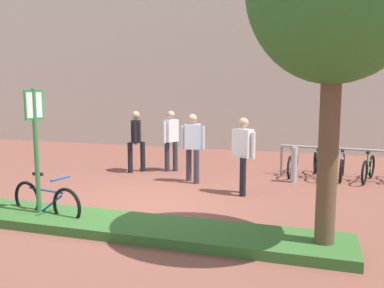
{
  "coord_description": "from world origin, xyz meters",
  "views": [
    {
      "loc": [
        3.3,
        -7.56,
        2.39
      ],
      "look_at": [
        0.48,
        1.48,
        1.06
      ],
      "focal_mm": 38.3,
      "sensor_mm": 36.0,
      "label": 1
    }
  ],
  "objects": [
    {
      "name": "parking_sign_post",
      "position": [
        -1.42,
        -1.61,
        1.54
      ],
      "size": [
        0.13,
        0.35,
        2.36
      ],
      "color": "#2D7238",
      "rests_on": "ground"
    },
    {
      "name": "person_shirt_blue",
      "position": [
        1.72,
        1.3,
        0.98
      ],
      "size": [
        0.56,
        0.44,
        1.72
      ],
      "color": "black",
      "rests_on": "ground"
    },
    {
      "name": "person_shirt_white",
      "position": [
        0.3,
        2.1,
        0.98
      ],
      "size": [
        0.58,
        0.37,
        1.72
      ],
      "color": "#383342",
      "rests_on": "ground"
    },
    {
      "name": "bike_at_sign",
      "position": [
        -1.32,
        -1.53,
        0.35
      ],
      "size": [
        1.66,
        0.49,
        0.86
      ],
      "color": "black",
      "rests_on": "ground"
    },
    {
      "name": "ground_plane",
      "position": [
        0.0,
        0.0,
        0.0
      ],
      "size": [
        60.0,
        60.0,
        0.0
      ],
      "primitive_type": "plane",
      "color": "brown"
    },
    {
      "name": "planter_strip",
      "position": [
        0.42,
        -1.61,
        0.08
      ],
      "size": [
        7.0,
        1.1,
        0.16
      ],
      "primitive_type": "cube",
      "color": "#336028",
      "rests_on": "ground"
    },
    {
      "name": "bollard_steel",
      "position": [
        2.74,
        2.84,
        0.45
      ],
      "size": [
        0.16,
        0.16,
        0.9
      ],
      "primitive_type": "cylinder",
      "color": "#ADADB2",
      "rests_on": "ground"
    },
    {
      "name": "building_facade",
      "position": [
        0.0,
        8.24,
        5.0
      ],
      "size": [
        28.0,
        1.2,
        10.0
      ],
      "primitive_type": "cube",
      "color": "beige",
      "rests_on": "ground"
    },
    {
      "name": "person_suited_dark",
      "position": [
        -1.58,
        2.81,
        0.98
      ],
      "size": [
        0.4,
        0.58,
        1.72
      ],
      "color": "black",
      "rests_on": "ground"
    },
    {
      "name": "bike_rack_cluster",
      "position": [
        3.91,
        3.59,
        0.35
      ],
      "size": [
        3.2,
        1.81,
        0.83
      ],
      "color": "#99999E",
      "rests_on": "ground"
    },
    {
      "name": "person_casual_tan",
      "position": [
        -0.69,
        3.22,
        0.98
      ],
      "size": [
        0.38,
        0.57,
        1.72
      ],
      "color": "#2D2D38",
      "rests_on": "ground"
    }
  ]
}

